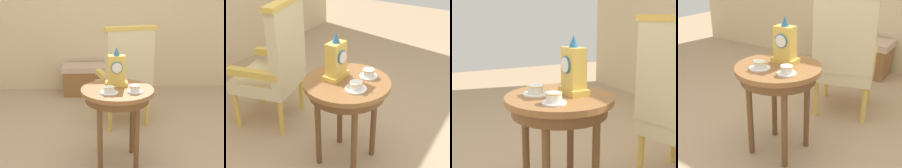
% 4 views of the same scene
% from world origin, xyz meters
% --- Properties ---
extents(ground_plane, '(10.00, 10.00, 0.00)m').
position_xyz_m(ground_plane, '(0.00, 0.00, 0.00)').
color(ground_plane, tan).
extents(side_table, '(0.62, 0.62, 0.70)m').
position_xyz_m(side_table, '(0.01, 0.01, 0.61)').
color(side_table, brown).
rests_on(side_table, ground).
extents(teacup_left, '(0.15, 0.15, 0.06)m').
position_xyz_m(teacup_left, '(-0.06, -0.10, 0.72)').
color(teacup_left, white).
rests_on(teacup_left, side_table).
extents(teacup_right, '(0.13, 0.13, 0.06)m').
position_xyz_m(teacup_right, '(0.15, -0.09, 0.72)').
color(teacup_right, white).
rests_on(teacup_right, side_table).
extents(mantel_clock, '(0.19, 0.11, 0.34)m').
position_xyz_m(mantel_clock, '(0.01, 0.10, 0.83)').
color(mantel_clock, gold).
rests_on(mantel_clock, side_table).
extents(armchair, '(0.66, 0.65, 1.14)m').
position_xyz_m(armchair, '(0.17, 0.81, 0.59)').
color(armchair, beige).
rests_on(armchair, ground).
extents(window_bench, '(0.94, 0.40, 0.44)m').
position_xyz_m(window_bench, '(-0.18, 1.95, 0.22)').
color(window_bench, '#CCA893').
rests_on(window_bench, ground).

